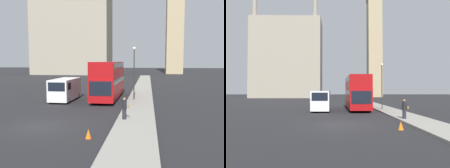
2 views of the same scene
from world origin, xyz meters
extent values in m
plane|color=black|center=(0.00, 0.00, 0.00)|extent=(300.00, 300.00, 0.00)
cube|color=gray|center=(6.42, 0.00, 0.07)|extent=(2.84, 120.00, 0.15)
cube|color=tan|center=(16.19, 74.25, 20.24)|extent=(5.68, 5.68, 40.48)
cube|color=#9E937F|center=(-18.16, 66.63, 14.63)|extent=(25.37, 12.80, 29.26)
cylinder|color=#9E937F|center=(-28.94, 61.19, 32.48)|extent=(1.54, 1.54, 6.44)
cylinder|color=#9E937F|center=(-7.38, 61.19, 32.48)|extent=(1.54, 1.54, 6.44)
cube|color=#A80F11|center=(2.63, 13.20, 1.48)|extent=(2.55, 10.49, 2.39)
cube|color=#A80F11|center=(2.63, 13.20, 3.52)|extent=(2.55, 10.28, 1.69)
cube|color=black|center=(2.63, 13.20, 2.25)|extent=(2.59, 10.07, 0.55)
cube|color=black|center=(2.63, 13.20, 3.99)|extent=(2.59, 9.86, 0.55)
cube|color=black|center=(2.63, 7.94, 1.77)|extent=(2.24, 0.03, 1.43)
cylinder|color=black|center=(1.72, 9.53, 0.52)|extent=(0.71, 1.04, 1.04)
cylinder|color=black|center=(3.55, 9.53, 0.52)|extent=(0.71, 1.04, 1.04)
cylinder|color=black|center=(1.72, 16.87, 0.52)|extent=(0.71, 1.04, 1.04)
cylinder|color=black|center=(3.55, 16.87, 0.52)|extent=(0.71, 1.04, 1.04)
cube|color=white|center=(-1.99, 11.02, 1.33)|extent=(2.13, 5.45, 2.28)
cube|color=black|center=(-1.99, 8.28, 1.84)|extent=(1.81, 0.02, 0.91)
cube|color=black|center=(-1.99, 9.25, 1.84)|extent=(2.16, 0.98, 0.73)
cylinder|color=black|center=(-2.78, 9.17, 0.35)|extent=(0.53, 0.70, 0.70)
cylinder|color=black|center=(-1.19, 9.17, 0.35)|extent=(0.53, 0.70, 0.70)
cylinder|color=black|center=(-2.78, 12.87, 0.35)|extent=(0.53, 0.70, 0.70)
cylinder|color=black|center=(-1.19, 12.87, 0.35)|extent=(0.53, 0.70, 0.70)
cylinder|color=#23232D|center=(5.55, 2.29, 0.54)|extent=(0.31, 0.31, 0.79)
cylinder|color=black|center=(5.55, 2.29, 1.25)|extent=(0.36, 0.36, 0.62)
sphere|color=#9E704C|center=(5.55, 2.29, 1.66)|extent=(0.21, 0.21, 0.21)
cube|color=olive|center=(5.83, 2.29, 1.09)|extent=(0.12, 0.24, 0.20)
cylinder|color=#2D332D|center=(5.72, 11.76, 2.90)|extent=(0.12, 0.12, 5.51)
sphere|color=beige|center=(5.72, 11.76, 5.84)|extent=(0.36, 0.36, 0.36)
cube|color=silver|center=(-2.86, 40.67, 0.55)|extent=(1.88, 4.39, 0.75)
cube|color=black|center=(-2.86, 40.78, 1.21)|extent=(1.70, 2.11, 0.56)
cylinder|color=black|center=(-3.60, 39.27, 0.35)|extent=(0.41, 0.70, 0.70)
cylinder|color=black|center=(-2.13, 39.27, 0.35)|extent=(0.41, 0.70, 0.70)
cylinder|color=black|center=(-3.60, 42.07, 0.35)|extent=(0.41, 0.70, 0.70)
cylinder|color=black|center=(-2.13, 42.07, 0.35)|extent=(0.41, 0.70, 0.70)
cone|color=orange|center=(3.89, -2.18, 0.28)|extent=(0.36, 0.36, 0.55)
camera|label=1|loc=(7.27, -15.90, 4.46)|focal=40.00mm
camera|label=2|loc=(-0.29, -16.03, 2.46)|focal=35.00mm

